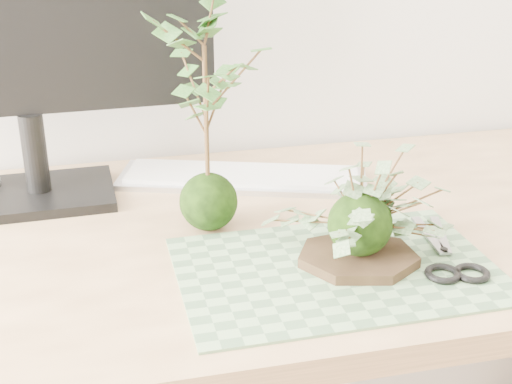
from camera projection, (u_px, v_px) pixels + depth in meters
desk at (301, 270)px, 1.18m from camera, size 1.60×0.70×0.74m
cutting_mat at (337, 269)px, 1.00m from camera, size 0.44×0.30×0.00m
stone_dish at (358, 258)px, 1.01m from camera, size 0.21×0.21×0.01m
ivy_kokedama at (362, 196)px, 0.97m from camera, size 0.29×0.29×0.18m
maple_kokedama at (204, 61)px, 1.02m from camera, size 0.26×0.26×0.38m
keyboard at (242, 177)px, 1.30m from camera, size 0.47×0.27×0.02m
monitor at (17, 12)px, 1.11m from camera, size 0.62×0.19×0.55m
scissors at (456, 264)px, 1.00m from camera, size 0.10×0.21×0.01m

